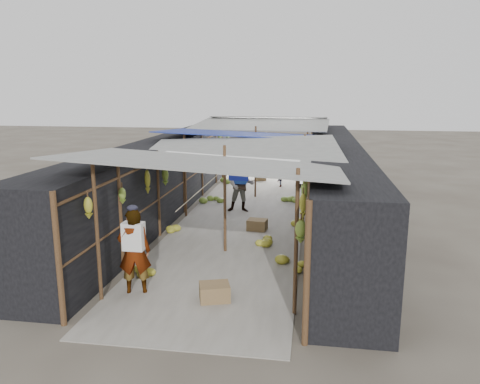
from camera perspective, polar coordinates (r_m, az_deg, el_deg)
The scene contains 14 objects.
ground at distance 8.79m, azimuth -5.52°, elevation -13.74°, with size 80.00×80.00×0.00m, color #6B6356.
aisle_slab at distance 14.79m, azimuth 0.69°, elevation -2.74°, with size 3.60×16.00×0.02m, color #9E998E.
stall_left at distance 15.15m, azimuth -9.47°, elevation 1.87°, with size 1.40×15.00×2.30m, color black.
stall_right at distance 14.41m, azimuth 11.39°, elevation 1.26°, with size 1.40×15.00×2.30m, color black.
crate_near at distance 8.92m, azimuth -3.12°, elevation -12.13°, with size 0.55×0.44×0.33m, color olive.
crate_mid at distance 13.12m, azimuth 2.11°, elevation -4.04°, with size 0.53×0.42×0.32m, color olive.
crate_back at distance 20.32m, azimuth 2.52°, elevation 1.77°, with size 0.43×0.36×0.28m, color olive.
black_basin at distance 19.14m, azimuth 7.71°, elevation 0.88°, with size 0.64×0.64×0.19m, color black.
vendor_elderly at distance 9.20m, azimuth -12.75°, elevation -7.08°, with size 0.62×0.40×1.69m, color silver.
shopper_blue at distance 14.94m, azimuth 0.09°, elevation 0.91°, with size 0.87×0.68×1.80m, color navy.
vendor_seated at distance 19.01m, azimuth 4.89°, elevation 1.75°, with size 0.50×0.28×0.77m, color #4A4540.
market_canopy at distance 14.70m, azimuth 1.01°, elevation 6.68°, with size 5.62×15.20×2.77m.
hanging_bananas at distance 14.74m, azimuth 1.11°, elevation 3.64°, with size 3.95×14.12×0.83m.
floor_bananas at distance 13.91m, azimuth 1.21°, elevation -3.11°, with size 3.89×10.58×0.35m.
Camera 1 is at (2.02, -7.64, 3.85)m, focal length 35.00 mm.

